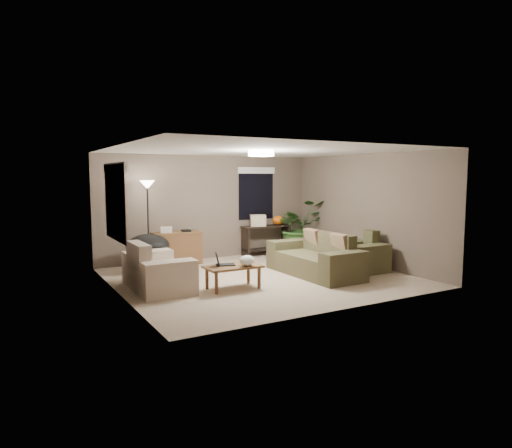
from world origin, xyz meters
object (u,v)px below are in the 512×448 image
console_table (266,238)px  main_sofa (316,260)px  armchair (359,257)px  coffee_table (233,269)px  floor_lamp (148,195)px  desk (177,248)px  cat_scratching_post (328,251)px  houseplant (299,232)px  loveseat (156,273)px  papasan_chair (148,250)px

console_table → main_sofa: bearing=-97.7°
main_sofa → armchair: same height
coffee_table → floor_lamp: bearing=106.5°
desk → cat_scratching_post: size_ratio=2.20×
main_sofa → houseplant: houseplant is taller
loveseat → desk: size_ratio=1.45×
main_sofa → floor_lamp: 3.86m
main_sofa → papasan_chair: (-2.91, 1.94, 0.17)m
floor_lamp → cat_scratching_post: floor_lamp is taller
floor_lamp → loveseat: bearing=-102.8°
desk → houseplant: houseplant is taller
main_sofa → coffee_table: main_sofa is taller
console_table → armchair: bearing=-76.5°
houseplant → coffee_table: bearing=-141.5°
papasan_chair → armchair: bearing=-28.4°
desk → cat_scratching_post: desk is taller
main_sofa → console_table: main_sofa is taller
loveseat → desk: bearing=60.7°
papasan_chair → floor_lamp: size_ratio=0.47×
floor_lamp → console_table: bearing=3.5°
console_table → houseplant: (0.84, -0.23, 0.11)m
coffee_table → houseplant: size_ratio=0.72×
armchair → papasan_chair: size_ratio=1.11×
coffee_table → main_sofa: bearing=6.4°
console_table → houseplant: bearing=-15.4°
coffee_table → cat_scratching_post: bearing=23.6°
papasan_chair → houseplant: bearing=5.2°
console_table → floor_lamp: 3.32m
coffee_table → cat_scratching_post: size_ratio=2.00×
desk → loveseat: bearing=-119.3°
main_sofa → coffee_table: size_ratio=2.20×
houseplant → cat_scratching_post: bearing=-84.6°
main_sofa → loveseat: bearing=172.3°
loveseat → floor_lamp: 2.36m
console_table → houseplant: houseplant is taller
coffee_table → desk: size_ratio=0.91×
coffee_table → desk: (-0.09, 2.64, 0.02)m
cat_scratching_post → desk: bearing=160.5°
coffee_table → floor_lamp: 2.96m
console_table → papasan_chair: size_ratio=1.44×
armchair → floor_lamp: floor_lamp is taller
armchair → coffee_table: bearing=-179.0°
main_sofa → papasan_chair: size_ratio=2.43×
main_sofa → papasan_chair: 3.50m
desk → console_table: same height
coffee_table → console_table: bearing=49.7°
main_sofa → loveseat: (-3.20, 0.43, 0.00)m
loveseat → console_table: 4.12m
loveseat → console_table: (3.54, 2.11, 0.14)m
desk → papasan_chair: size_ratio=1.22×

